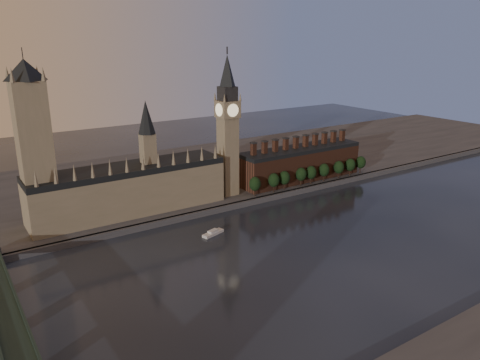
# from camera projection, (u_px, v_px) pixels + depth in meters

# --- Properties ---
(ground) EXTENTS (900.00, 900.00, 0.00)m
(ground) POSITION_uv_depth(u_px,v_px,m) (318.00, 257.00, 260.96)
(ground) COLOR black
(ground) RESTS_ON ground
(north_bank) EXTENTS (900.00, 182.00, 4.00)m
(north_bank) POSITION_uv_depth(u_px,v_px,m) (176.00, 177.00, 402.27)
(north_bank) COLOR #4B4B50
(north_bank) RESTS_ON ground
(palace_of_westminster) EXTENTS (130.00, 30.30, 74.00)m
(palace_of_westminster) POSITION_uv_depth(u_px,v_px,m) (130.00, 187.00, 312.20)
(palace_of_westminster) COLOR #81725B
(palace_of_westminster) RESTS_ON north_bank
(victoria_tower) EXTENTS (24.00, 24.00, 108.00)m
(victoria_tower) POSITION_uv_depth(u_px,v_px,m) (34.00, 142.00, 271.93)
(victoria_tower) COLOR #81725B
(victoria_tower) RESTS_ON north_bank
(big_ben) EXTENTS (15.00, 15.00, 107.00)m
(big_ben) POSITION_uv_depth(u_px,v_px,m) (228.00, 125.00, 337.18)
(big_ben) COLOR #81725B
(big_ben) RESTS_ON north_bank
(chimney_block) EXTENTS (110.00, 25.00, 37.00)m
(chimney_block) POSITION_uv_depth(u_px,v_px,m) (300.00, 163.00, 385.59)
(chimney_block) COLOR #4F2B1E
(chimney_block) RESTS_ON north_bank
(embankment_tree_0) EXTENTS (8.60, 8.60, 14.88)m
(embankment_tree_0) POSITION_uv_depth(u_px,v_px,m) (255.00, 184.00, 345.08)
(embankment_tree_0) COLOR black
(embankment_tree_0) RESTS_ON north_bank
(embankment_tree_1) EXTENTS (8.60, 8.60, 14.88)m
(embankment_tree_1) POSITION_uv_depth(u_px,v_px,m) (274.00, 180.00, 354.11)
(embankment_tree_1) COLOR black
(embankment_tree_1) RESTS_ON north_bank
(embankment_tree_2) EXTENTS (8.60, 8.60, 14.88)m
(embankment_tree_2) POSITION_uv_depth(u_px,v_px,m) (284.00, 178.00, 359.92)
(embankment_tree_2) COLOR black
(embankment_tree_2) RESTS_ON north_bank
(embankment_tree_3) EXTENTS (8.60, 8.60, 14.88)m
(embankment_tree_3) POSITION_uv_depth(u_px,v_px,m) (301.00, 174.00, 369.23)
(embankment_tree_3) COLOR black
(embankment_tree_3) RESTS_ON north_bank
(embankment_tree_4) EXTENTS (8.60, 8.60, 14.88)m
(embankment_tree_4) POSITION_uv_depth(u_px,v_px,m) (311.00, 173.00, 373.97)
(embankment_tree_4) COLOR black
(embankment_tree_4) RESTS_ON north_bank
(embankment_tree_5) EXTENTS (8.60, 8.60, 14.88)m
(embankment_tree_5) POSITION_uv_depth(u_px,v_px,m) (324.00, 170.00, 381.00)
(embankment_tree_5) COLOR black
(embankment_tree_5) RESTS_ON north_bank
(embankment_tree_6) EXTENTS (8.60, 8.60, 14.88)m
(embankment_tree_6) POSITION_uv_depth(u_px,v_px,m) (339.00, 167.00, 388.80)
(embankment_tree_6) COLOR black
(embankment_tree_6) RESTS_ON north_bank
(embankment_tree_7) EXTENTS (8.60, 8.60, 14.88)m
(embankment_tree_7) POSITION_uv_depth(u_px,v_px,m) (350.00, 165.00, 396.37)
(embankment_tree_7) COLOR black
(embankment_tree_7) RESTS_ON north_bank
(embankment_tree_8) EXTENTS (8.60, 8.60, 14.88)m
(embankment_tree_8) POSITION_uv_depth(u_px,v_px,m) (361.00, 162.00, 404.12)
(embankment_tree_8) COLOR black
(embankment_tree_8) RESTS_ON north_bank
(westminster_bridge) EXTENTS (14.00, 200.00, 11.55)m
(westminster_bridge) POSITION_uv_depth(u_px,v_px,m) (15.00, 344.00, 174.86)
(westminster_bridge) COLOR #1D2D27
(westminster_bridge) RESTS_ON ground
(river_boat) EXTENTS (15.93, 8.54, 3.06)m
(river_boat) POSITION_uv_depth(u_px,v_px,m) (213.00, 233.00, 289.65)
(river_boat) COLOR silver
(river_boat) RESTS_ON ground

